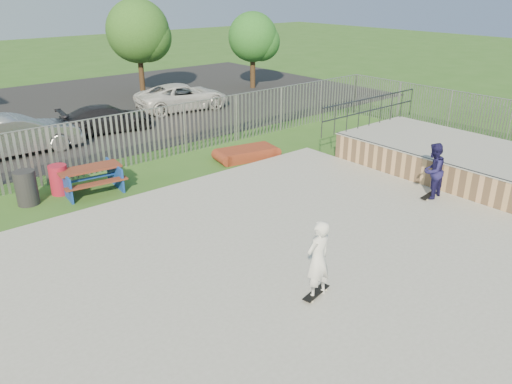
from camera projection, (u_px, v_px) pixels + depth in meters
ground at (263, 276)px, 11.60m from camera, size 120.00×120.00×0.00m
concrete_slab at (263, 274)px, 11.57m from camera, size 15.00×12.00×0.15m
quarter_pipe at (447, 158)px, 17.73m from camera, size 5.50×7.05×2.19m
fence at (190, 173)px, 15.05m from camera, size 26.04×16.02×2.00m
picnic_table at (91, 179)px, 16.21m from camera, size 2.11×1.80×0.83m
funbox at (247, 153)px, 19.32m from camera, size 2.28×1.45×0.42m
trash_bin_red at (59, 180)px, 16.00m from camera, size 0.58×0.58×0.96m
trash_bin_grey at (26, 188)px, 15.20m from camera, size 0.65×0.65×1.08m
parking_lot at (17, 119)px, 25.05m from camera, size 40.00×18.00×0.02m
car_silver at (17, 135)px, 19.58m from camera, size 4.74×1.67×1.56m
car_dark at (107, 118)px, 22.69m from camera, size 4.35×2.21×1.21m
car_white at (183, 97)px, 26.65m from camera, size 5.24×2.92×1.38m
tree_mid at (138, 31)px, 28.73m from camera, size 3.62×3.62×5.58m
tree_right at (253, 37)px, 31.33m from camera, size 3.07×3.07×4.74m
skateboard_a at (429, 196)px, 15.51m from camera, size 0.82×0.28×0.08m
skateboard_b at (316, 293)px, 10.63m from camera, size 0.82×0.36×0.08m
skater_navy at (433, 171)px, 15.19m from camera, size 0.91×0.74×1.75m
skater_white at (318, 259)px, 10.31m from camera, size 0.65×0.44×1.75m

